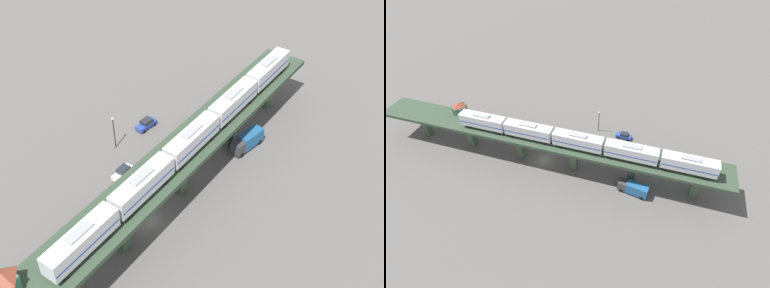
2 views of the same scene
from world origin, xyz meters
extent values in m
plane|color=#514F4C|center=(0.00, 0.00, 0.00)|extent=(400.00, 400.00, 0.00)
cube|color=#2C3D2C|center=(0.00, 0.00, 8.03)|extent=(37.04, 89.94, 0.80)
cube|color=#384C38|center=(-12.16, -36.53, 3.82)|extent=(2.28, 2.28, 7.63)
cube|color=#384C38|center=(-7.42, -22.30, 3.82)|extent=(2.28, 2.28, 7.63)
cube|color=#384C38|center=(-2.69, -8.06, 3.82)|extent=(2.28, 2.28, 7.63)
cube|color=#384C38|center=(2.05, 6.17, 3.82)|extent=(2.28, 2.28, 7.63)
cube|color=silver|center=(-12.48, -33.04, 10.97)|extent=(6.45, 12.27, 3.10)
cube|color=navy|center=(-12.48, -33.04, 10.67)|extent=(6.41, 12.05, 0.24)
cube|color=gray|center=(-12.48, -33.04, 12.70)|extent=(2.66, 4.43, 0.36)
cylinder|color=black|center=(-14.93, -36.65, 8.85)|extent=(0.47, 0.87, 0.84)
cylinder|color=black|center=(-12.68, -37.40, 8.85)|extent=(0.47, 0.87, 0.84)
cylinder|color=black|center=(-12.28, -28.68, 8.85)|extent=(0.47, 0.87, 0.84)
cylinder|color=black|center=(-10.02, -29.43, 8.85)|extent=(0.47, 0.87, 0.84)
cube|color=silver|center=(-8.50, -21.09, 10.97)|extent=(6.45, 12.27, 3.10)
cube|color=navy|center=(-8.50, -21.09, 10.67)|extent=(6.41, 12.05, 0.24)
cube|color=gray|center=(-8.50, -21.09, 12.70)|extent=(2.66, 4.43, 0.36)
cylinder|color=black|center=(-10.95, -24.70, 8.85)|extent=(0.47, 0.87, 0.84)
cylinder|color=black|center=(-8.70, -25.45, 8.85)|extent=(0.47, 0.87, 0.84)
cylinder|color=black|center=(-8.30, -16.73, 8.85)|extent=(0.47, 0.87, 0.84)
cylinder|color=black|center=(-6.04, -17.48, 8.85)|extent=(0.47, 0.87, 0.84)
cube|color=silver|center=(-4.52, -9.13, 10.97)|extent=(6.45, 12.27, 3.10)
cube|color=navy|center=(-4.52, -9.13, 10.67)|extent=(6.41, 12.05, 0.24)
cube|color=gray|center=(-4.52, -9.13, 12.70)|extent=(2.66, 4.43, 0.36)
cylinder|color=black|center=(-6.97, -12.74, 8.85)|extent=(0.47, 0.87, 0.84)
cylinder|color=black|center=(-4.71, -13.49, 8.85)|extent=(0.47, 0.87, 0.84)
cylinder|color=black|center=(-4.32, -4.77, 8.85)|extent=(0.47, 0.87, 0.84)
cylinder|color=black|center=(-2.06, -5.52, 8.85)|extent=(0.47, 0.87, 0.84)
cube|color=silver|center=(-0.54, 2.82, 10.97)|extent=(6.45, 12.27, 3.10)
cube|color=navy|center=(-0.54, 2.82, 10.67)|extent=(6.41, 12.05, 0.24)
cube|color=gray|center=(-0.54, 2.82, 12.70)|extent=(2.66, 4.43, 0.36)
cylinder|color=black|center=(-2.99, -0.79, 8.85)|extent=(0.47, 0.87, 0.84)
cylinder|color=black|center=(-0.73, -1.54, 8.85)|extent=(0.47, 0.87, 0.84)
cylinder|color=black|center=(-0.34, 7.18, 8.85)|extent=(0.47, 0.87, 0.84)
cylinder|color=black|center=(1.92, 6.43, 8.85)|extent=(0.47, 0.87, 0.84)
cube|color=silver|center=(3.45, 14.78, 10.97)|extent=(6.45, 12.27, 3.10)
cube|color=navy|center=(3.45, 14.78, 10.67)|extent=(6.41, 12.05, 0.24)
cube|color=gray|center=(3.45, 14.78, 12.70)|extent=(2.66, 4.43, 0.36)
cylinder|color=black|center=(0.99, 11.17, 8.85)|extent=(0.47, 0.87, 0.84)
cylinder|color=black|center=(3.25, 10.42, 8.85)|extent=(0.47, 0.87, 0.84)
cylinder|color=black|center=(3.64, 19.14, 8.85)|extent=(0.47, 0.87, 0.84)
cylinder|color=black|center=(5.90, 18.39, 8.85)|extent=(0.47, 0.87, 0.84)
cube|color=#33604C|center=(10.11, 22.77, 9.68)|extent=(3.54, 3.54, 2.50)
pyramid|color=brown|center=(10.11, 22.77, 11.38)|extent=(4.07, 4.07, 0.90)
cube|color=silver|center=(7.91, -8.47, 0.73)|extent=(3.06, 4.74, 0.80)
cube|color=#1E2328|center=(7.86, -8.61, 1.51)|extent=(2.23, 2.60, 0.76)
cylinder|color=black|center=(6.65, -9.57, 0.33)|extent=(0.43, 0.70, 0.66)
cylinder|color=black|center=(8.28, -10.09, 0.33)|extent=(0.43, 0.70, 0.66)
cylinder|color=black|center=(7.53, -6.84, 0.33)|extent=(0.43, 0.70, 0.66)
cylinder|color=black|center=(9.16, -7.37, 0.33)|extent=(0.43, 0.70, 0.66)
cube|color=#AD1E1E|center=(8.80, 1.22, 0.73)|extent=(2.63, 4.67, 0.80)
cube|color=#1E2328|center=(8.77, 1.07, 1.51)|extent=(2.04, 2.48, 0.76)
cylinder|color=black|center=(7.68, -0.02, 0.33)|extent=(0.36, 0.69, 0.66)
cylinder|color=black|center=(9.35, -0.35, 0.33)|extent=(0.36, 0.69, 0.66)
cylinder|color=black|center=(8.24, 2.79, 0.33)|extent=(0.36, 0.69, 0.66)
cylinder|color=black|center=(9.92, 2.45, 0.33)|extent=(0.36, 0.69, 0.66)
cube|color=#233D93|center=(8.82, -22.64, 0.73)|extent=(3.39, 4.75, 0.80)
cube|color=#1E2328|center=(8.76, -22.77, 1.51)|extent=(2.38, 2.67, 0.76)
cylinder|color=black|center=(7.47, -23.61, 0.33)|extent=(0.48, 0.70, 0.66)
cylinder|color=black|center=(9.04, -24.29, 0.33)|extent=(0.48, 0.70, 0.66)
cylinder|color=black|center=(8.61, -20.98, 0.33)|extent=(0.48, 0.70, 0.66)
cylinder|color=black|center=(10.18, -21.66, 0.33)|extent=(0.48, 0.70, 0.66)
cube|color=#333338|center=(-10.12, -19.87, 1.65)|extent=(2.88, 2.79, 2.30)
cube|color=#1E5184|center=(-11.79, -23.06, 1.85)|extent=(4.45, 5.67, 2.70)
cylinder|color=black|center=(-9.24, -20.33, 0.50)|extent=(0.77, 1.05, 1.00)
cylinder|color=black|center=(-10.99, -19.41, 0.50)|extent=(0.77, 1.05, 1.00)
cylinder|color=black|center=(-11.60, -24.92, 0.50)|extent=(0.77, 1.05, 1.00)
cylinder|color=black|center=(-13.43, -23.96, 0.50)|extent=(0.77, 1.05, 1.00)
cylinder|color=black|center=(12.28, -15.49, 3.25)|extent=(0.20, 0.20, 6.50)
sphere|color=beige|center=(12.28, -15.49, 6.72)|extent=(0.44, 0.44, 0.44)
camera|label=1|loc=(-23.00, 53.64, 65.29)|focal=50.00mm
camera|label=2|loc=(-56.83, -8.27, 57.54)|focal=28.00mm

